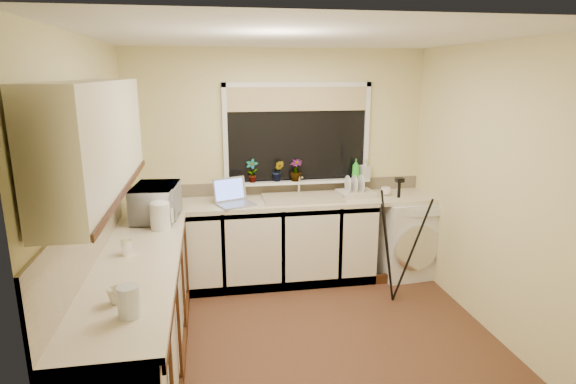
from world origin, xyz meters
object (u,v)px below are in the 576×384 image
(dish_rack, at_px, (356,193))
(soap_bottle_green, at_px, (356,169))
(steel_jar, at_px, (127,248))
(soap_bottle_clear, at_px, (365,169))
(laptop, at_px, (233,197))
(microwave, at_px, (156,202))
(cup_left, at_px, (116,296))
(tripod, at_px, (396,241))
(plant_a, at_px, (252,171))
(glass_jug, at_px, (129,302))
(cup_back, at_px, (386,191))
(plant_b, at_px, (278,171))
(kettle, at_px, (160,216))
(plant_c, at_px, (296,170))
(washing_machine, at_px, (405,236))

(dish_rack, relative_size, soap_bottle_green, 1.68)
(steel_jar, height_order, soap_bottle_clear, soap_bottle_clear)
(laptop, distance_m, dish_rack, 1.33)
(microwave, xyz_separation_m, cup_left, (-0.08, -1.65, -0.11))
(tripod, relative_size, plant_a, 4.90)
(glass_jug, distance_m, cup_back, 3.27)
(steel_jar, bearing_deg, dish_rack, 31.94)
(plant_b, distance_m, soap_bottle_green, 0.87)
(laptop, xyz_separation_m, soap_bottle_clear, (1.49, 0.29, 0.19))
(microwave, bearing_deg, cup_back, -73.45)
(kettle, relative_size, steel_jar, 2.02)
(kettle, xyz_separation_m, plant_c, (1.36, 0.97, 0.16))
(washing_machine, distance_m, steel_jar, 3.07)
(plant_c, bearing_deg, washing_machine, -12.19)
(kettle, xyz_separation_m, tripod, (2.17, 0.09, -0.39))
(washing_machine, distance_m, kettle, 2.71)
(dish_rack, xyz_separation_m, soap_bottle_green, (0.04, 0.16, 0.23))
(tripod, bearing_deg, steel_jar, -144.10)
(plant_c, bearing_deg, soap_bottle_green, -1.48)
(tripod, height_order, steel_jar, tripod)
(cup_back, height_order, cup_left, cup_left)
(steel_jar, xyz_separation_m, cup_back, (2.51, 1.33, -0.01))
(laptop, distance_m, plant_a, 0.42)
(laptop, distance_m, plant_b, 0.62)
(soap_bottle_clear, bearing_deg, kettle, -155.45)
(plant_b, bearing_deg, soap_bottle_clear, -0.51)
(plant_b, distance_m, cup_back, 1.19)
(steel_jar, height_order, microwave, microwave)
(dish_rack, distance_m, cup_left, 3.00)
(tripod, xyz_separation_m, plant_c, (-0.82, 0.88, 0.55))
(plant_a, xyz_separation_m, cup_left, (-1.01, -2.32, -0.23))
(plant_b, relative_size, plant_c, 0.97)
(glass_jug, relative_size, plant_b, 0.77)
(steel_jar, height_order, cup_left, steel_jar)
(plant_c, relative_size, soap_bottle_clear, 1.10)
(kettle, distance_m, cup_left, 1.35)
(microwave, bearing_deg, tripod, -89.84)
(kettle, relative_size, dish_rack, 0.59)
(steel_jar, bearing_deg, plant_a, 55.27)
(microwave, height_order, plant_b, plant_b)
(laptop, xyz_separation_m, kettle, (-0.66, -0.69, 0.04))
(glass_jug, bearing_deg, dish_rack, 48.75)
(glass_jug, xyz_separation_m, plant_a, (0.92, 2.49, 0.19))
(washing_machine, distance_m, plant_c, 1.43)
(microwave, relative_size, plant_c, 2.35)
(cup_back, bearing_deg, glass_jug, -135.94)
(plant_c, height_order, cup_back, plant_c)
(kettle, height_order, soap_bottle_green, soap_bottle_green)
(tripod, height_order, cup_left, tripod)
(dish_rack, xyz_separation_m, microwave, (-2.04, -0.47, 0.13))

